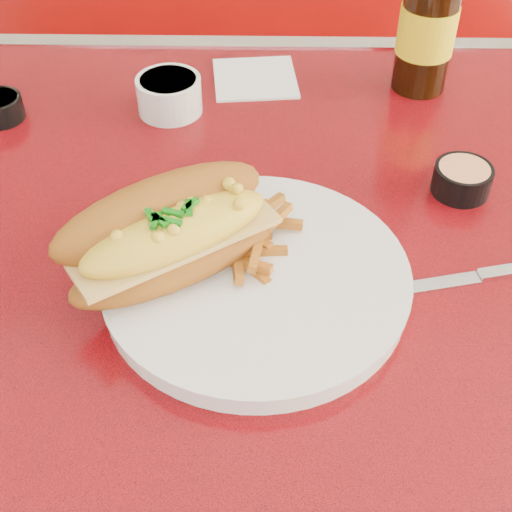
{
  "coord_description": "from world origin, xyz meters",
  "views": [
    {
      "loc": [
        0.0,
        -0.51,
        1.24
      ],
      "look_at": [
        -0.01,
        -0.07,
        0.81
      ],
      "focal_mm": 50.0,
      "sensor_mm": 36.0,
      "label": 1
    }
  ],
  "objects_px": {
    "dinner_plate": "(256,279)",
    "gravy_ramekin": "(169,94)",
    "booth_bench_far": "(266,155)",
    "mac_hoagie": "(171,233)",
    "knife": "(470,278)",
    "fork": "(306,264)",
    "diner_table": "(264,342)",
    "sauce_cup_right": "(462,178)",
    "beer_bottle": "(431,9)"
  },
  "relations": [
    {
      "from": "dinner_plate",
      "to": "gravy_ramekin",
      "type": "relative_size",
      "value": 3.43
    },
    {
      "from": "booth_bench_far",
      "to": "mac_hoagie",
      "type": "relative_size",
      "value": 5.37
    },
    {
      "from": "gravy_ramekin",
      "to": "knife",
      "type": "bearing_deg",
      "value": -42.69
    },
    {
      "from": "fork",
      "to": "gravy_ramekin",
      "type": "xyz_separation_m",
      "value": [
        -0.15,
        0.28,
        0.0
      ]
    },
    {
      "from": "diner_table",
      "to": "dinner_plate",
      "type": "bearing_deg",
      "value": -96.4
    },
    {
      "from": "mac_hoagie",
      "to": "gravy_ramekin",
      "type": "height_order",
      "value": "mac_hoagie"
    },
    {
      "from": "booth_bench_far",
      "to": "fork",
      "type": "distance_m",
      "value": 1.0
    },
    {
      "from": "booth_bench_far",
      "to": "gravy_ramekin",
      "type": "distance_m",
      "value": 0.78
    },
    {
      "from": "dinner_plate",
      "to": "fork",
      "type": "distance_m",
      "value": 0.05
    },
    {
      "from": "sauce_cup_right",
      "to": "knife",
      "type": "xyz_separation_m",
      "value": [
        -0.02,
        -0.13,
        -0.01
      ]
    },
    {
      "from": "gravy_ramekin",
      "to": "knife",
      "type": "xyz_separation_m",
      "value": [
        0.3,
        -0.28,
        -0.02
      ]
    },
    {
      "from": "sauce_cup_right",
      "to": "knife",
      "type": "bearing_deg",
      "value": -96.61
    },
    {
      "from": "mac_hoagie",
      "to": "gravy_ramekin",
      "type": "relative_size",
      "value": 2.6
    },
    {
      "from": "diner_table",
      "to": "beer_bottle",
      "type": "xyz_separation_m",
      "value": [
        0.19,
        0.29,
        0.26
      ]
    },
    {
      "from": "dinner_plate",
      "to": "gravy_ramekin",
      "type": "xyz_separation_m",
      "value": [
        -0.11,
        0.29,
        0.01
      ]
    },
    {
      "from": "mac_hoagie",
      "to": "sauce_cup_right",
      "type": "bearing_deg",
      "value": -8.4
    },
    {
      "from": "diner_table",
      "to": "sauce_cup_right",
      "type": "relative_size",
      "value": 18.25
    },
    {
      "from": "dinner_plate",
      "to": "sauce_cup_right",
      "type": "relative_size",
      "value": 4.36
    },
    {
      "from": "dinner_plate",
      "to": "gravy_ramekin",
      "type": "height_order",
      "value": "gravy_ramekin"
    },
    {
      "from": "gravy_ramekin",
      "to": "beer_bottle",
      "type": "distance_m",
      "value": 0.32
    },
    {
      "from": "beer_bottle",
      "to": "booth_bench_far",
      "type": "bearing_deg",
      "value": 109.94
    },
    {
      "from": "mac_hoagie",
      "to": "fork",
      "type": "distance_m",
      "value": 0.12
    },
    {
      "from": "diner_table",
      "to": "mac_hoagie",
      "type": "relative_size",
      "value": 5.51
    },
    {
      "from": "knife",
      "to": "booth_bench_far",
      "type": "bearing_deg",
      "value": 89.35
    },
    {
      "from": "knife",
      "to": "sauce_cup_right",
      "type": "bearing_deg",
      "value": 70.48
    },
    {
      "from": "dinner_plate",
      "to": "beer_bottle",
      "type": "distance_m",
      "value": 0.42
    },
    {
      "from": "diner_table",
      "to": "fork",
      "type": "distance_m",
      "value": 0.19
    },
    {
      "from": "dinner_plate",
      "to": "knife",
      "type": "relative_size",
      "value": 1.56
    },
    {
      "from": "diner_table",
      "to": "fork",
      "type": "height_order",
      "value": "fork"
    },
    {
      "from": "dinner_plate",
      "to": "fork",
      "type": "xyz_separation_m",
      "value": [
        0.04,
        0.01,
        0.01
      ]
    },
    {
      "from": "gravy_ramekin",
      "to": "beer_bottle",
      "type": "relative_size",
      "value": 0.32
    },
    {
      "from": "fork",
      "to": "beer_bottle",
      "type": "bearing_deg",
      "value": -11.42
    },
    {
      "from": "diner_table",
      "to": "beer_bottle",
      "type": "bearing_deg",
      "value": 56.55
    },
    {
      "from": "diner_table",
      "to": "mac_hoagie",
      "type": "bearing_deg",
      "value": -143.98
    },
    {
      "from": "dinner_plate",
      "to": "fork",
      "type": "height_order",
      "value": "same"
    },
    {
      "from": "knife",
      "to": "beer_bottle",
      "type": "bearing_deg",
      "value": 76.81
    },
    {
      "from": "diner_table",
      "to": "knife",
      "type": "relative_size",
      "value": 6.55
    },
    {
      "from": "booth_bench_far",
      "to": "sauce_cup_right",
      "type": "bearing_deg",
      "value": -74.54
    },
    {
      "from": "knife",
      "to": "mac_hoagie",
      "type": "bearing_deg",
      "value": 168.05
    },
    {
      "from": "booth_bench_far",
      "to": "mac_hoagie",
      "type": "distance_m",
      "value": 1.03
    },
    {
      "from": "beer_bottle",
      "to": "dinner_plate",
      "type": "bearing_deg",
      "value": -119.04
    },
    {
      "from": "dinner_plate",
      "to": "beer_bottle",
      "type": "xyz_separation_m",
      "value": [
        0.2,
        0.36,
        0.09
      ]
    },
    {
      "from": "mac_hoagie",
      "to": "knife",
      "type": "height_order",
      "value": "mac_hoagie"
    },
    {
      "from": "diner_table",
      "to": "sauce_cup_right",
      "type": "xyz_separation_m",
      "value": [
        0.2,
        0.08,
        0.18
      ]
    },
    {
      "from": "booth_bench_far",
      "to": "sauce_cup_right",
      "type": "xyz_separation_m",
      "value": [
        0.2,
        -0.73,
        0.5
      ]
    },
    {
      "from": "mac_hoagie",
      "to": "fork",
      "type": "relative_size",
      "value": 1.59
    },
    {
      "from": "fork",
      "to": "beer_bottle",
      "type": "distance_m",
      "value": 0.38
    },
    {
      "from": "diner_table",
      "to": "knife",
      "type": "xyz_separation_m",
      "value": [
        0.19,
        -0.05,
        0.16
      ]
    },
    {
      "from": "gravy_ramekin",
      "to": "sauce_cup_right",
      "type": "height_order",
      "value": "gravy_ramekin"
    },
    {
      "from": "fork",
      "to": "gravy_ramekin",
      "type": "relative_size",
      "value": 1.64
    }
  ]
}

